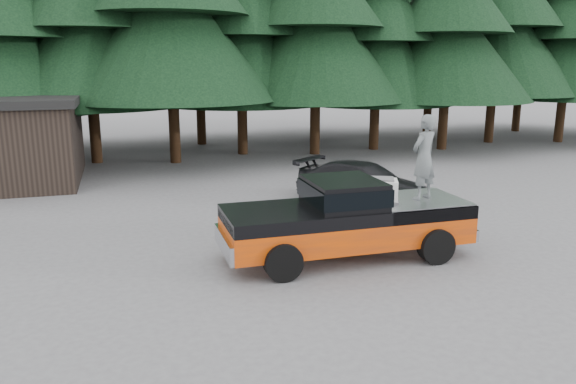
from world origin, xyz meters
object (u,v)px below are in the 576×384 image
object	(u,v)px
air_compressor	(381,191)
man_on_bed	(424,157)
pickup_truck	(346,231)
parked_car	(364,183)

from	to	relation	value
air_compressor	man_on_bed	bearing A→B (deg)	21.72
pickup_truck	air_compressor	bearing A→B (deg)	-1.89
air_compressor	parked_car	distance (m)	5.09
man_on_bed	pickup_truck	bearing A→B (deg)	-26.40
pickup_truck	man_on_bed	world-z (taller)	man_on_bed
man_on_bed	parked_car	xyz separation A→B (m)	(0.63, 4.74, -1.67)
parked_car	air_compressor	bearing A→B (deg)	-146.72
man_on_bed	air_compressor	bearing A→B (deg)	-26.37
pickup_truck	parked_car	size ratio (longest dim) A/B	1.28
pickup_truck	man_on_bed	xyz separation A→B (m)	(1.93, -0.06, 1.69)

